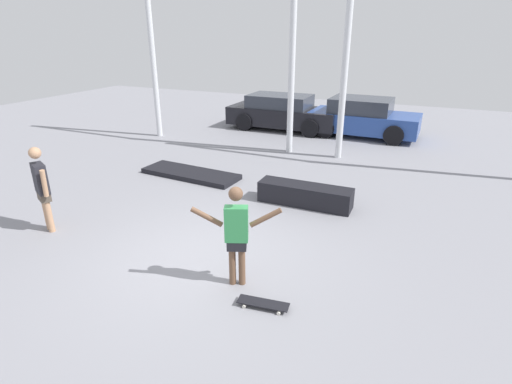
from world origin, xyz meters
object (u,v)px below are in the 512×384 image
(manual_pad, at_px, (191,174))
(parked_car_black, at_px, (283,113))
(skateboarder, at_px, (236,231))
(grind_box, at_px, (305,195))
(parked_car_blue, at_px, (363,118))
(bystander, at_px, (42,186))
(skateboard, at_px, (263,303))

(manual_pad, relative_size, parked_car_black, 0.63)
(skateboarder, height_order, parked_car_black, skateboarder)
(manual_pad, bearing_deg, skateboarder, -49.40)
(grind_box, xyz_separation_m, manual_pad, (-3.50, 0.60, -0.18))
(parked_car_blue, height_order, bystander, bystander)
(parked_car_blue, bearing_deg, manual_pad, -116.68)
(parked_car_blue, bearing_deg, parked_car_black, -174.67)
(parked_car_black, bearing_deg, skateboarder, -73.29)
(skateboard, height_order, manual_pad, manual_pad)
(grind_box, xyz_separation_m, parked_car_black, (-3.14, 6.95, 0.43))
(grind_box, relative_size, parked_car_black, 0.49)
(parked_car_black, bearing_deg, bystander, -96.56)
(parked_car_black, xyz_separation_m, parked_car_blue, (3.17, 0.21, 0.02))
(parked_car_black, distance_m, parked_car_blue, 3.18)
(manual_pad, distance_m, bystander, 4.10)
(skateboarder, relative_size, manual_pad, 0.60)
(parked_car_black, relative_size, bystander, 2.54)
(grind_box, xyz_separation_m, parked_car_blue, (0.03, 7.16, 0.45))
(grind_box, relative_size, manual_pad, 0.78)
(grind_box, bearing_deg, parked_car_black, 114.31)
(skateboard, relative_size, bystander, 0.45)
(manual_pad, distance_m, parked_car_black, 6.39)
(parked_car_black, relative_size, parked_car_blue, 1.10)
(grind_box, distance_m, parked_car_blue, 7.18)
(skateboarder, xyz_separation_m, bystander, (-4.30, 0.12, 0.02))
(manual_pad, relative_size, bystander, 1.60)
(manual_pad, relative_size, parked_car_blue, 0.69)
(manual_pad, xyz_separation_m, bystander, (-0.84, -3.92, 0.90))
(parked_car_blue, bearing_deg, skateboard, -85.64)
(manual_pad, bearing_deg, parked_car_blue, 61.78)
(skateboard, distance_m, grind_box, 3.86)
(parked_car_black, height_order, parked_car_blue, parked_car_blue)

